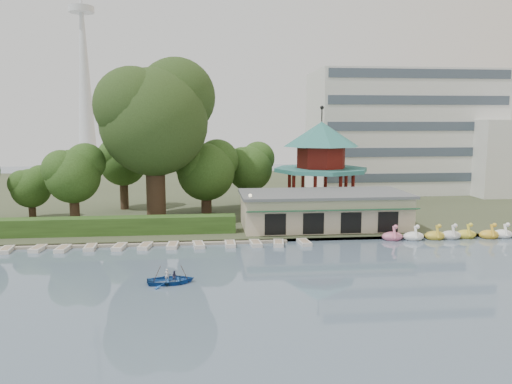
{
  "coord_description": "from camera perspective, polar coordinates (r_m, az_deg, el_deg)",
  "views": [
    {
      "loc": [
        -3.14,
        -31.87,
        12.04
      ],
      "look_at": [
        2.0,
        18.0,
        5.0
      ],
      "focal_mm": 35.0,
      "sensor_mm": 36.0,
      "label": 1
    }
  ],
  "objects": [
    {
      "name": "embankment",
      "position": [
        50.69,
        -2.18,
        -5.58
      ],
      "size": [
        220.0,
        0.6,
        0.3
      ],
      "primitive_type": "cube",
      "color": "gray",
      "rests_on": "ground"
    },
    {
      "name": "swan_boats",
      "position": [
        55.85,
        21.32,
        -4.6
      ],
      "size": [
        14.09,
        2.13,
        1.92
      ],
      "color": "pink",
      "rests_on": "ground"
    },
    {
      "name": "moored_rowboats",
      "position": [
        49.68,
        -13.88,
        -6.06
      ],
      "size": [
        34.56,
        2.73,
        0.36
      ],
      "color": "silver",
      "rests_on": "ground"
    },
    {
      "name": "office_building",
      "position": [
        88.47,
        18.1,
        6.11
      ],
      "size": [
        38.0,
        18.0,
        20.0
      ],
      "color": "silver",
      "rests_on": "shore"
    },
    {
      "name": "small_trees",
      "position": [
        64.3,
        -13.39,
        2.55
      ],
      "size": [
        39.62,
        16.3,
        10.17
      ],
      "color": "#3A281C",
      "rests_on": "shore"
    },
    {
      "name": "big_tree",
      "position": [
        60.35,
        -11.43,
        8.75
      ],
      "size": [
        13.88,
        12.94,
        19.37
      ],
      "color": "#3A281C",
      "rests_on": "shore"
    },
    {
      "name": "dock",
      "position": [
        51.27,
        -15.75,
        -5.76
      ],
      "size": [
        34.0,
        1.6,
        0.24
      ],
      "primitive_type": "cube",
      "color": "gray",
      "rests_on": "ground"
    },
    {
      "name": "hedge",
      "position": [
        54.76,
        -18.31,
        -3.73
      ],
      "size": [
        30.0,
        2.0,
        1.8
      ],
      "primitive_type": "cube",
      "color": "#2F501C",
      "rests_on": "shore"
    },
    {
      "name": "broadcast_tower",
      "position": [
        177.57,
        -19.12,
        14.66
      ],
      "size": [
        8.0,
        8.0,
        96.0
      ],
      "color": "silver",
      "rests_on": "ground"
    },
    {
      "name": "lamp_post",
      "position": [
        51.82,
        -0.66,
        -1.67
      ],
      "size": [
        0.36,
        0.36,
        4.28
      ],
      "color": "black",
      "rests_on": "shore"
    },
    {
      "name": "ground_plane",
      "position": [
        34.21,
        -0.25,
        -12.61
      ],
      "size": [
        220.0,
        220.0,
        0.0
      ],
      "primitive_type": "plane",
      "color": "slate",
      "rests_on": "ground"
    },
    {
      "name": "boathouse",
      "position": [
        56.26,
        7.72,
        -1.98
      ],
      "size": [
        18.6,
        9.39,
        3.9
      ],
      "color": "beige",
      "rests_on": "shore"
    },
    {
      "name": "pavilion",
      "position": [
        65.8,
        7.45,
        3.96
      ],
      "size": [
        12.4,
        12.4,
        13.5
      ],
      "color": "beige",
      "rests_on": "shore"
    },
    {
      "name": "shore",
      "position": [
        84.76,
        -3.7,
        -0.05
      ],
      "size": [
        220.0,
        70.0,
        0.4
      ],
      "primitive_type": "cube",
      "color": "#424930",
      "rests_on": "ground"
    },
    {
      "name": "rowboat_with_passengers",
      "position": [
        38.55,
        -9.71,
        -9.53
      ],
      "size": [
        5.3,
        4.07,
        2.01
      ],
      "color": "#194A97",
      "rests_on": "ground"
    }
  ]
}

